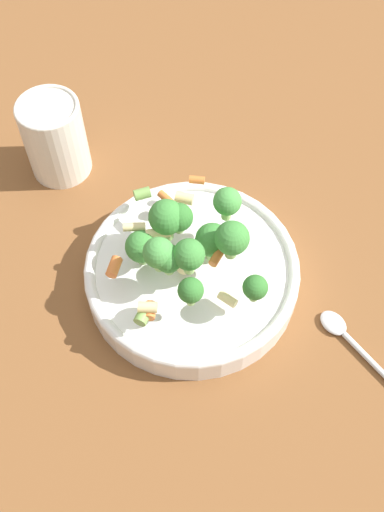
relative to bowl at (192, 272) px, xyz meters
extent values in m
plane|color=brown|center=(0.00, 0.00, -0.02)|extent=(3.00, 3.00, 0.00)
cylinder|color=white|center=(0.00, 0.00, -0.01)|extent=(0.26, 0.26, 0.04)
torus|color=white|center=(0.00, 0.00, 0.01)|extent=(0.26, 0.26, 0.01)
cylinder|color=#8CB766|center=(0.05, -0.03, 0.03)|extent=(0.01, 0.01, 0.01)
sphere|color=#3D8438|center=(0.05, -0.03, 0.05)|extent=(0.04, 0.04, 0.04)
cylinder|color=#8CB766|center=(0.03, 0.06, 0.05)|extent=(0.01, 0.01, 0.01)
sphere|color=#33722D|center=(0.03, 0.06, 0.07)|extent=(0.03, 0.03, 0.03)
cylinder|color=#8CB766|center=(-0.06, -0.02, 0.06)|extent=(0.01, 0.01, 0.02)
sphere|color=#479342|center=(-0.06, -0.02, 0.08)|extent=(0.03, 0.03, 0.03)
cylinder|color=#8CB766|center=(0.04, 0.01, 0.06)|extent=(0.01, 0.01, 0.02)
sphere|color=#479342|center=(0.04, 0.01, 0.09)|extent=(0.03, 0.03, 0.03)
cylinder|color=#8CB766|center=(-0.03, 0.00, 0.03)|extent=(0.01, 0.01, 0.02)
sphere|color=#3D8438|center=(-0.03, 0.00, 0.06)|extent=(0.04, 0.04, 0.04)
cylinder|color=#8CB766|center=(0.02, 0.03, 0.06)|extent=(0.01, 0.01, 0.02)
sphere|color=#3D8438|center=(0.02, 0.03, 0.09)|extent=(0.04, 0.04, 0.04)
cylinder|color=#8CB766|center=(0.00, -0.04, 0.05)|extent=(0.01, 0.01, 0.01)
sphere|color=#33722D|center=(0.00, -0.04, 0.07)|extent=(0.03, 0.03, 0.03)
cylinder|color=#8CB766|center=(0.01, -0.04, 0.04)|extent=(0.01, 0.01, 0.02)
sphere|color=#3D8438|center=(0.01, -0.04, 0.07)|extent=(0.04, 0.04, 0.04)
cylinder|color=#8CB766|center=(-0.04, 0.03, 0.06)|extent=(0.01, 0.01, 0.02)
sphere|color=#3D8438|center=(-0.04, 0.03, 0.09)|extent=(0.04, 0.04, 0.04)
cylinder|color=#8CB766|center=(-0.04, 0.08, 0.05)|extent=(0.01, 0.01, 0.01)
sphere|color=#33722D|center=(-0.04, 0.08, 0.07)|extent=(0.03, 0.03, 0.03)
cylinder|color=#8CB766|center=(0.04, 0.02, 0.06)|extent=(0.01, 0.01, 0.01)
sphere|color=#3D8438|center=(0.04, 0.02, 0.08)|extent=(0.03, 0.03, 0.03)
cylinder|color=beige|center=(-0.02, -0.07, 0.05)|extent=(0.03, 0.03, 0.01)
cylinder|color=orange|center=(0.07, 0.05, 0.05)|extent=(0.02, 0.02, 0.01)
cylinder|color=orange|center=(0.09, -0.02, 0.05)|extent=(0.03, 0.03, 0.01)
cylinder|color=beige|center=(-0.01, 0.07, 0.03)|extent=(0.02, 0.02, 0.01)
cylinder|color=#729E4C|center=(0.08, 0.05, 0.05)|extent=(0.03, 0.03, 0.01)
cylinder|color=beige|center=(0.08, 0.05, 0.06)|extent=(0.02, 0.02, 0.01)
cylinder|color=orange|center=(-0.05, -0.09, 0.06)|extent=(0.02, 0.02, 0.01)
cylinder|color=beige|center=(0.05, -0.05, 0.06)|extent=(0.03, 0.02, 0.01)
cylinder|color=#729E4C|center=(0.02, -0.10, 0.05)|extent=(0.02, 0.02, 0.01)
cylinder|color=beige|center=(0.03, -0.03, 0.06)|extent=(0.03, 0.02, 0.01)
cylinder|color=orange|center=(0.00, -0.07, 0.07)|extent=(0.02, 0.03, 0.01)
cylinder|color=orange|center=(-0.02, 0.02, 0.06)|extent=(0.03, 0.02, 0.01)
cylinder|color=beige|center=(0.01, 0.00, 0.03)|extent=(0.03, 0.03, 0.01)
cylinder|color=silver|center=(0.08, -0.25, 0.03)|extent=(0.08, 0.08, 0.11)
torus|color=silver|center=(0.08, -0.25, 0.09)|extent=(0.08, 0.08, 0.01)
cylinder|color=silver|center=(-0.14, 0.21, -0.02)|extent=(0.03, 0.13, 0.01)
ellipsoid|color=silver|center=(-0.13, 0.13, -0.02)|extent=(0.03, 0.04, 0.01)
camera|label=1|loc=(0.16, 0.34, 0.63)|focal=42.00mm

